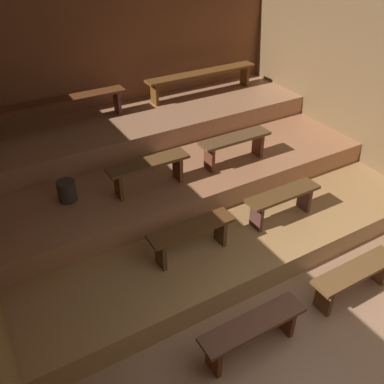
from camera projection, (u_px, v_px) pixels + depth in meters
name	position (u px, v px, depth m)	size (l,w,h in m)	color
ground	(210.00, 228.00, 5.95)	(6.33, 6.21, 0.08)	#9A6E51
wall_back	(125.00, 75.00, 7.11)	(6.33, 0.06, 2.75)	brown
wall_right	(368.00, 95.00, 6.33)	(0.06, 6.21, 2.75)	brown
platform_lower	(186.00, 193.00, 6.32)	(5.53, 4.06, 0.31)	#A57746
platform_middle	(166.00, 158.00, 6.59)	(5.53, 2.83, 0.31)	#A66B47
platform_upper	(146.00, 123.00, 6.92)	(5.53, 1.42, 0.31)	#A5714F
bench_floor_left	(253.00, 329.00, 4.10)	(1.14, 0.27, 0.41)	brown
bench_floor_right	(355.00, 275.00, 4.70)	(1.14, 0.27, 0.41)	brown
bench_lower_left	(192.00, 233.00, 4.83)	(1.05, 0.27, 0.41)	#583318
bench_lower_right	(282.00, 199.00, 5.40)	(1.05, 0.27, 0.41)	#55361A
bench_middle_left	(149.00, 168.00, 5.44)	(1.10, 0.27, 0.41)	brown
bench_middle_right	(235.00, 143.00, 6.01)	(1.10, 0.27, 0.41)	brown
bench_upper_left	(58.00, 104.00, 6.33)	(2.12, 0.27, 0.41)	brown
bench_upper_right	(202.00, 76.00, 7.40)	(2.12, 0.27, 0.41)	brown
pail_middle	(67.00, 191.00, 5.30)	(0.23, 0.23, 0.27)	#332D28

